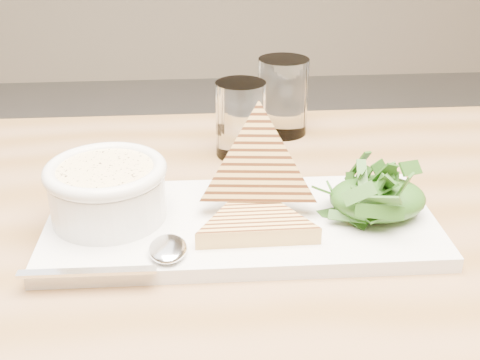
{
  "coord_description": "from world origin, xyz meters",
  "views": [
    {
      "loc": [
        0.05,
        -0.63,
        1.1
      ],
      "look_at": [
        0.09,
        -0.06,
        0.82
      ],
      "focal_mm": 45.0,
      "sensor_mm": 36.0,
      "label": 1
    }
  ],
  "objects": [
    {
      "name": "sandwich_lean",
      "position": [
        0.11,
        -0.06,
        0.83
      ],
      "size": [
        0.15,
        0.15,
        0.16
      ],
      "primitive_type": null,
      "rotation": [
        1.11,
        0.0,
        -0.1
      ],
      "color": "tan",
      "rests_on": "sandwich_flat"
    },
    {
      "name": "sandwich_flat",
      "position": [
        0.11,
        -0.11,
        0.8
      ],
      "size": [
        0.14,
        0.14,
        0.02
      ],
      "primitive_type": null,
      "rotation": [
        0.0,
        0.0,
        0.01
      ],
      "color": "tan",
      "rests_on": "platter"
    },
    {
      "name": "glass_far",
      "position": [
        0.17,
        0.19,
        0.83
      ],
      "size": [
        0.07,
        0.07,
        0.11
      ],
      "primitive_type": "cylinder",
      "color": "white",
      "rests_on": "table_top"
    },
    {
      "name": "table_leg_br",
      "position": [
        0.54,
        0.23,
        0.37
      ],
      "size": [
        0.06,
        0.06,
        0.73
      ],
      "primitive_type": "cylinder",
      "color": "olive",
      "rests_on": "ground"
    },
    {
      "name": "salad_base",
      "position": [
        0.24,
        -0.09,
        0.81
      ],
      "size": [
        0.1,
        0.08,
        0.04
      ],
      "primitive_type": "ellipsoid",
      "color": "#1F4214",
      "rests_on": "platter"
    },
    {
      "name": "bowl_rim",
      "position": [
        -0.04,
        -0.07,
        0.84
      ],
      "size": [
        0.13,
        0.13,
        0.01
      ],
      "primitive_type": "torus",
      "color": "white",
      "rests_on": "soup_bowl"
    },
    {
      "name": "table_top",
      "position": [
        0.02,
        -0.1,
        0.75
      ],
      "size": [
        1.13,
        0.75,
        0.04
      ],
      "primitive_type": "cube",
      "rotation": [
        0.0,
        0.0,
        -0.0
      ],
      "color": "olive",
      "rests_on": "ground"
    },
    {
      "name": "spoon_bowl",
      "position": [
        0.02,
        -0.15,
        0.79
      ],
      "size": [
        0.04,
        0.05,
        0.01
      ],
      "primitive_type": "ellipsoid",
      "rotation": [
        0.0,
        0.0,
        -0.02
      ],
      "color": "silver",
      "rests_on": "platter"
    },
    {
      "name": "arugula_pile",
      "position": [
        0.24,
        -0.09,
        0.81
      ],
      "size": [
        0.11,
        0.1,
        0.05
      ],
      "primitive_type": null,
      "color": "#265417",
      "rests_on": "platter"
    },
    {
      "name": "spoon_handle",
      "position": [
        -0.05,
        -0.18,
        0.79
      ],
      "size": [
        0.12,
        0.01,
        0.0
      ],
      "primitive_type": "cube",
      "rotation": [
        0.0,
        0.0,
        -0.02
      ],
      "color": "silver",
      "rests_on": "platter"
    },
    {
      "name": "soup_bowl",
      "position": [
        -0.04,
        -0.07,
        0.81
      ],
      "size": [
        0.12,
        0.12,
        0.05
      ],
      "primitive_type": "cylinder",
      "color": "white",
      "rests_on": "platter"
    },
    {
      "name": "soup",
      "position": [
        -0.04,
        -0.07,
        0.84
      ],
      "size": [
        0.1,
        0.1,
        0.01
      ],
      "primitive_type": "cylinder",
      "color": "#F8DC9B",
      "rests_on": "soup_bowl"
    },
    {
      "name": "glass_near",
      "position": [
        0.11,
        0.12,
        0.82
      ],
      "size": [
        0.07,
        0.07,
        0.1
      ],
      "primitive_type": "cylinder",
      "color": "white",
      "rests_on": "table_top"
    },
    {
      "name": "platter",
      "position": [
        0.09,
        -0.08,
        0.78
      ],
      "size": [
        0.41,
        0.19,
        0.02
      ],
      "primitive_type": "cube",
      "rotation": [
        0.0,
        0.0,
        -0.01
      ],
      "color": "white",
      "rests_on": "table_top"
    }
  ]
}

